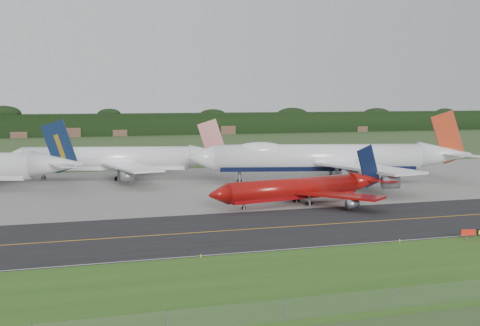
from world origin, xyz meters
name	(u,v)px	position (x,y,z in m)	size (l,w,h in m)	color
ground	(342,219)	(0.00, 0.00, 0.00)	(600.00, 600.00, 0.00)	#2D441F
grass_verge	(463,265)	(0.00, -35.00, 0.01)	(400.00, 30.00, 0.01)	#2A581A
taxiway	(352,223)	(0.00, -4.00, 0.01)	(400.00, 32.00, 0.02)	black
apron	(250,184)	(0.00, 51.00, 0.01)	(400.00, 78.00, 0.01)	gray
taxiway_centreline	(352,222)	(0.00, -4.00, 0.03)	(400.00, 0.40, 0.00)	orange
taxiway_edge_line	(400,241)	(0.00, -19.50, 0.03)	(400.00, 0.25, 0.00)	silver
horizon_treeline	(123,125)	(0.00, 273.76, 5.47)	(700.00, 25.00, 12.00)	black
jet_ba_747	(328,158)	(19.67, 47.30, 6.27)	(72.43, 58.86, 18.43)	white
jet_red_737	(303,188)	(-0.14, 17.56, 3.19)	(42.46, 34.06, 11.54)	maroon
jet_star_tail	(119,159)	(-30.27, 70.45, 5.35)	(60.18, 49.38, 16.04)	white
taxiway_sign	(477,232)	(11.61, -22.54, 1.16)	(4.86, 1.21, 1.64)	slate
edge_marker_left	(201,256)	(-31.63, -20.50, 0.25)	(0.16, 0.16, 0.50)	yellow
edge_marker_center	(400,241)	(-0.59, -20.50, 0.25)	(0.16, 0.16, 0.50)	yellow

